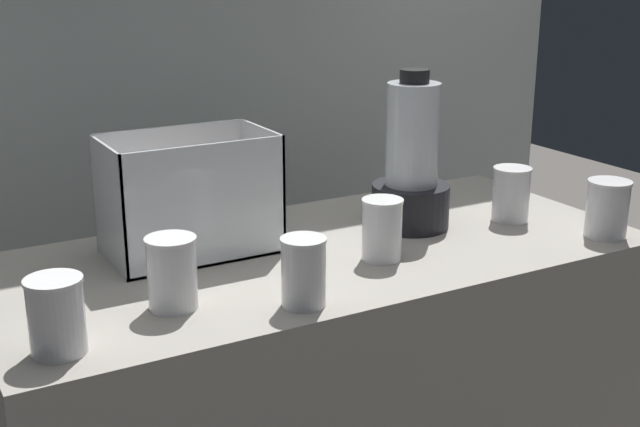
{
  "coord_description": "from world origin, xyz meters",
  "views": [
    {
      "loc": [
        -0.83,
        -1.47,
        1.51
      ],
      "look_at": [
        0.0,
        0.0,
        0.98
      ],
      "focal_mm": 47.34,
      "sensor_mm": 36.0,
      "label": 1
    }
  ],
  "objects_px": {
    "carrot_display_bin": "(192,214)",
    "juice_cup_carrot_left": "(172,278)",
    "juice_cup_orange_far_left": "(57,319)",
    "juice_cup_carrot_middle": "(304,276)",
    "juice_cup_carrot_right": "(382,233)",
    "blender_pitcher": "(412,169)",
    "juice_cup_carrot_rightmost": "(607,211)",
    "juice_cup_orange_far_right": "(511,196)"
  },
  "relations": [
    {
      "from": "juice_cup_orange_far_left",
      "to": "juice_cup_orange_far_right",
      "type": "xyz_separation_m",
      "value": [
        1.09,
        0.17,
        0.0
      ]
    },
    {
      "from": "juice_cup_carrot_left",
      "to": "juice_cup_carrot_rightmost",
      "type": "distance_m",
      "value": 0.98
    },
    {
      "from": "carrot_display_bin",
      "to": "juice_cup_carrot_middle",
      "type": "distance_m",
      "value": 0.37
    },
    {
      "from": "carrot_display_bin",
      "to": "juice_cup_orange_far_right",
      "type": "xyz_separation_m",
      "value": [
        0.73,
        -0.17,
        -0.02
      ]
    },
    {
      "from": "juice_cup_orange_far_left",
      "to": "juice_cup_orange_far_right",
      "type": "bearing_deg",
      "value": 9.13
    },
    {
      "from": "juice_cup_carrot_right",
      "to": "carrot_display_bin",
      "type": "bearing_deg",
      "value": 143.66
    },
    {
      "from": "juice_cup_orange_far_left",
      "to": "juice_cup_carrot_rightmost",
      "type": "relative_size",
      "value": 0.98
    },
    {
      "from": "juice_cup_carrot_left",
      "to": "juice_cup_carrot_middle",
      "type": "distance_m",
      "value": 0.23
    },
    {
      "from": "juice_cup_carrot_left",
      "to": "blender_pitcher",
      "type": "bearing_deg",
      "value": 15.35
    },
    {
      "from": "juice_cup_carrot_left",
      "to": "juice_cup_carrot_right",
      "type": "distance_m",
      "value": 0.46
    },
    {
      "from": "blender_pitcher",
      "to": "juice_cup_carrot_rightmost",
      "type": "distance_m",
      "value": 0.44
    },
    {
      "from": "blender_pitcher",
      "to": "juice_cup_carrot_left",
      "type": "height_order",
      "value": "blender_pitcher"
    },
    {
      "from": "juice_cup_orange_far_left",
      "to": "juice_cup_carrot_middle",
      "type": "bearing_deg",
      "value": -3.34
    },
    {
      "from": "carrot_display_bin",
      "to": "juice_cup_orange_far_right",
      "type": "bearing_deg",
      "value": -12.88
    },
    {
      "from": "blender_pitcher",
      "to": "juice_cup_carrot_middle",
      "type": "height_order",
      "value": "blender_pitcher"
    },
    {
      "from": "blender_pitcher",
      "to": "juice_cup_carrot_right",
      "type": "distance_m",
      "value": 0.25
    },
    {
      "from": "blender_pitcher",
      "to": "juice_cup_carrot_rightmost",
      "type": "relative_size",
      "value": 2.82
    },
    {
      "from": "juice_cup_carrot_middle",
      "to": "juice_cup_carrot_rightmost",
      "type": "relative_size",
      "value": 0.99
    },
    {
      "from": "juice_cup_orange_far_left",
      "to": "juice_cup_carrot_middle",
      "type": "xyz_separation_m",
      "value": [
        0.43,
        -0.02,
        -0.0
      ]
    },
    {
      "from": "blender_pitcher",
      "to": "juice_cup_orange_far_right",
      "type": "xyz_separation_m",
      "value": [
        0.23,
        -0.08,
        -0.08
      ]
    },
    {
      "from": "blender_pitcher",
      "to": "juice_cup_carrot_middle",
      "type": "distance_m",
      "value": 0.52
    },
    {
      "from": "carrot_display_bin",
      "to": "juice_cup_carrot_rightmost",
      "type": "xyz_separation_m",
      "value": [
        0.83,
        -0.36,
        -0.02
      ]
    },
    {
      "from": "carrot_display_bin",
      "to": "juice_cup_orange_far_right",
      "type": "distance_m",
      "value": 0.75
    },
    {
      "from": "juice_cup_carrot_left",
      "to": "juice_cup_carrot_middle",
      "type": "xyz_separation_m",
      "value": [
        0.21,
        -0.1,
        -0.0
      ]
    },
    {
      "from": "juice_cup_orange_far_left",
      "to": "juice_cup_carrot_rightmost",
      "type": "distance_m",
      "value": 1.19
    },
    {
      "from": "carrot_display_bin",
      "to": "juice_cup_orange_far_left",
      "type": "distance_m",
      "value": 0.49
    },
    {
      "from": "juice_cup_orange_far_right",
      "to": "juice_cup_carrot_rightmost",
      "type": "xyz_separation_m",
      "value": [
        0.11,
        -0.19,
        -0.0
      ]
    },
    {
      "from": "juice_cup_orange_far_left",
      "to": "juice_cup_carrot_middle",
      "type": "distance_m",
      "value": 0.43
    },
    {
      "from": "juice_cup_carrot_rightmost",
      "to": "juice_cup_orange_far_right",
      "type": "bearing_deg",
      "value": 118.82
    },
    {
      "from": "juice_cup_orange_far_right",
      "to": "carrot_display_bin",
      "type": "bearing_deg",
      "value": 167.12
    },
    {
      "from": "carrot_display_bin",
      "to": "juice_cup_carrot_left",
      "type": "height_order",
      "value": "carrot_display_bin"
    },
    {
      "from": "juice_cup_carrot_middle",
      "to": "juice_cup_carrot_right",
      "type": "xyz_separation_m",
      "value": [
        0.25,
        0.13,
        0.0
      ]
    },
    {
      "from": "juice_cup_carrot_left",
      "to": "juice_cup_carrot_rightmost",
      "type": "xyz_separation_m",
      "value": [
        0.97,
        -0.1,
        0.0
      ]
    },
    {
      "from": "juice_cup_carrot_left",
      "to": "juice_cup_carrot_rightmost",
      "type": "height_order",
      "value": "juice_cup_carrot_left"
    },
    {
      "from": "juice_cup_carrot_left",
      "to": "juice_cup_orange_far_right",
      "type": "relative_size",
      "value": 1.03
    },
    {
      "from": "juice_cup_carrot_left",
      "to": "juice_cup_carrot_right",
      "type": "relative_size",
      "value": 1.03
    },
    {
      "from": "blender_pitcher",
      "to": "juice_cup_carrot_middle",
      "type": "relative_size",
      "value": 2.84
    },
    {
      "from": "juice_cup_orange_far_right",
      "to": "juice_cup_carrot_right",
      "type": "bearing_deg",
      "value": -170.31
    },
    {
      "from": "carrot_display_bin",
      "to": "blender_pitcher",
      "type": "bearing_deg",
      "value": -9.88
    },
    {
      "from": "carrot_display_bin",
      "to": "juice_cup_carrot_middle",
      "type": "relative_size",
      "value": 2.7
    },
    {
      "from": "juice_cup_carrot_rightmost",
      "to": "blender_pitcher",
      "type": "bearing_deg",
      "value": 140.97
    },
    {
      "from": "juice_cup_carrot_rightmost",
      "to": "carrot_display_bin",
      "type": "bearing_deg",
      "value": 156.69
    }
  ]
}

